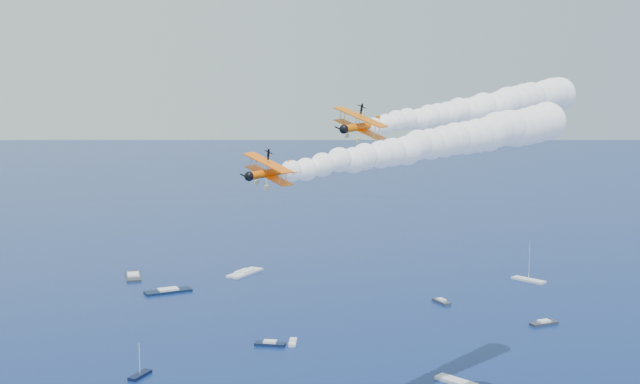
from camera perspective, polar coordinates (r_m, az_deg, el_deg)
name	(u,v)px	position (r m, az deg, el deg)	size (l,w,h in m)	color
biplane_lead	(361,127)	(112.58, 3.07, 4.87)	(8.30, 9.31, 5.61)	#E56104
biplane_trail	(270,173)	(92.84, -3.71, 1.44)	(7.14, 8.01, 4.83)	#FF5F05
smoke_trail_lead	(479,108)	(136.41, 11.74, 6.15)	(55.67, 30.36, 11.16)	white
smoke_trail_trail	(437,143)	(113.31, 8.69, 3.63)	(57.27, 26.73, 11.16)	white
spectator_boats	(155,331)	(208.21, -12.12, -10.03)	(240.32, 173.78, 0.70)	white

